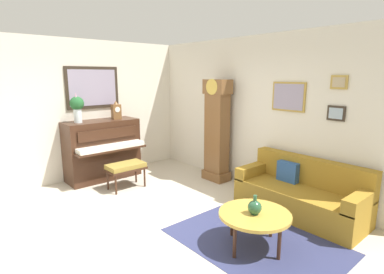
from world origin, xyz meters
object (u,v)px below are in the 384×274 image
piano_bench (126,167)px  coffee_table (255,215)px  piano (103,149)px  couch (301,194)px  mantel_clock (116,111)px  flower_vase (77,106)px  grandfather_clock (217,133)px  green_jug (255,207)px

piano_bench → coffee_table: size_ratio=0.80×
piano → couch: size_ratio=0.76×
piano_bench → coffee_table: bearing=4.1°
mantel_clock → flower_vase: (-0.00, -0.80, 0.14)m
piano → piano_bench: size_ratio=2.06×
mantel_clock → grandfather_clock: bearing=40.6°
couch → green_jug: size_ratio=7.92×
couch → coffee_table: 1.31m
piano → couch: (3.53, 1.57, -0.30)m
piano_bench → green_jug: (2.84, 0.18, 0.13)m
piano_bench → piano: bearing=-175.3°
piano → flower_vase: size_ratio=2.48×
piano → flower_vase: bearing=-89.8°
mantel_clock → flower_vase: 0.81m
couch → flower_vase: 4.24m
piano → grandfather_clock: (1.58, 1.70, 0.35)m
piano_bench → grandfather_clock: bearing=64.8°
piano → piano_bench: bearing=4.7°
piano_bench → couch: bearing=29.0°
piano → green_jug: 3.67m
piano → flower_vase: 1.02m
coffee_table → couch: bearing=95.2°
coffee_table → green_jug: 0.12m
grandfather_clock → green_jug: size_ratio=8.46×
couch → flower_vase: flower_vase is taller
flower_vase → piano: bearing=90.2°
piano → flower_vase: flower_vase is taller
coffee_table → piano_bench: bearing=-175.9°
piano → flower_vase: (0.00, -0.46, 0.91)m
piano → couch: piano is taller
piano_bench → coffee_table: 2.84m
couch → green_jug: bearing=-84.3°
flower_vase → green_jug: bearing=10.9°
mantel_clock → green_jug: (3.66, -0.09, -0.84)m
mantel_clock → green_jug: bearing=-1.5°
piano → mantel_clock: (0.00, 0.34, 0.77)m
flower_vase → mantel_clock: bearing=90.0°
grandfather_clock → mantel_clock: grandfather_clock is taller
grandfather_clock → couch: (1.94, -0.13, -0.65)m
piano → green_jug: bearing=3.8°
coffee_table → flower_vase: size_ratio=1.52×
grandfather_clock → piano_bench: bearing=-115.2°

